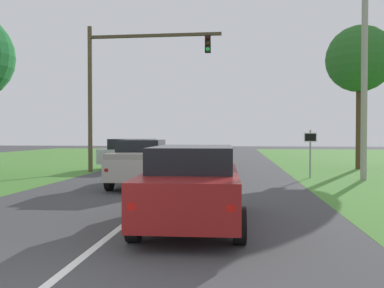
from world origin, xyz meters
The scene contains 8 objects.
ground_plane centered at (0.00, 9.92, 0.00)m, with size 120.00×120.00×0.00m, color #424244.
red_suv_near centered at (1.58, 4.69, 0.97)m, with size 2.39×5.03×1.81m.
pickup_truck_lead centered at (-1.27, 11.53, 0.96)m, with size 2.29×5.31×1.88m.
traffic_light centered at (-3.74, 17.19, 5.33)m, with size 7.46×0.40×8.12m.
keep_moving_sign centered at (6.09, 15.36, 1.49)m, with size 0.60×0.09×2.31m.
oak_tree_right centered at (9.96, 20.95, 6.66)m, with size 4.01×4.01×8.71m.
crossing_suv_far centered at (-3.55, 19.08, 0.96)m, with size 4.30×2.24×1.84m.
utility_pole_right centered at (8.36, 14.69, 4.31)m, with size 0.28×0.28×8.62m, color #9E998E.
Camera 1 is at (2.60, -4.51, 2.07)m, focal length 37.59 mm.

